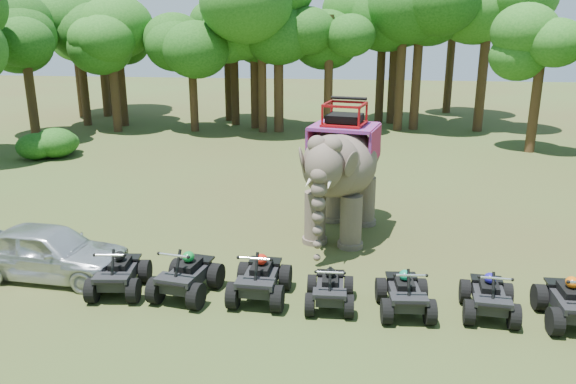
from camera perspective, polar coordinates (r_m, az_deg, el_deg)
name	(u,v)px	position (r m, az deg, el deg)	size (l,w,h in m)	color
ground	(282,271)	(15.58, -0.56, -7.98)	(110.00, 110.00, 0.00)	#47381E
elephant	(342,169)	(17.69, 5.55, 2.38)	(2.25, 5.11, 4.30)	#4B4136
parked_car	(48,251)	(16.25, -23.17, -5.55)	(1.72, 4.27, 1.46)	silver
atv_0	(119,268)	(14.81, -16.83, -7.43)	(1.25, 1.71, 1.27)	black
atv_1	(186,270)	(14.24, -10.31, -7.78)	(1.32, 1.82, 1.35)	black
atv_2	(260,273)	(13.87, -2.86, -8.19)	(1.33, 1.82, 1.35)	black
atv_3	(330,284)	(13.56, 4.29, -9.31)	(1.12, 1.54, 1.14)	black
atv_4	(405,288)	(13.53, 11.82, -9.51)	(1.21, 1.65, 1.23)	black
atv_5	(490,291)	(13.93, 19.81, -9.43)	(1.19, 1.64, 1.21)	black
atv_6	(573,296)	(14.30, 26.96, -9.44)	(1.28, 1.76, 1.30)	black
tree_0	(329,68)	(34.92, 4.16, 12.42)	(5.45, 5.45, 7.79)	#195114
tree_1	(401,61)	(36.07, 11.43, 12.95)	(6.04, 6.04, 8.63)	#195114
tree_2	(484,54)	(37.02, 19.33, 13.10)	(6.63, 6.63, 9.47)	#195114
tree_3	(537,89)	(31.85, 23.97, 9.57)	(4.63, 4.63, 6.61)	#195114
tree_25	(28,72)	(35.73, -24.91, 11.02)	(5.43, 5.43, 7.75)	#195114
tree_26	(113,70)	(36.50, -17.37, 11.79)	(5.34, 5.34, 7.63)	#195114
tree_27	(193,76)	(35.59, -9.68, 11.59)	(4.82, 4.82, 6.89)	#195114
tree_28	(262,72)	(34.87, -2.64, 12.06)	(5.13, 5.13, 7.33)	#195114
tree_29	(394,58)	(38.65, 10.70, 13.23)	(6.04, 6.04, 8.63)	#195114
tree_30	(451,49)	(44.29, 16.25, 13.80)	(6.60, 6.60, 9.43)	#195114
tree_31	(120,65)	(38.59, -16.70, 12.24)	(5.50, 5.50, 7.85)	#195114
tree_32	(418,56)	(36.58, 13.04, 13.27)	(6.36, 6.36, 9.09)	#195114
tree_33	(77,58)	(43.36, -20.61, 12.67)	(5.87, 5.87, 8.38)	#195114
tree_34	(254,63)	(36.28, -3.43, 12.99)	(5.80, 5.80, 8.29)	#195114
tree_35	(82,67)	(39.57, -20.19, 11.83)	(5.31, 5.31, 7.58)	#195114
tree_36	(102,59)	(43.03, -18.34, 12.73)	(5.74, 5.74, 8.20)	#195114
tree_37	(234,64)	(37.60, -5.48, 12.83)	(5.57, 5.57, 7.96)	#195114
tree_38	(228,69)	(39.40, -6.12, 12.30)	(4.91, 4.91, 7.02)	#195114
tree_39	(279,51)	(34.85, -0.97, 14.09)	(6.84, 6.84, 9.78)	#195114
tree_40	(105,49)	(43.86, -18.11, 13.66)	(6.64, 6.64, 9.49)	#195114
tree_41	(381,56)	(39.00, 9.47, 13.43)	(6.15, 6.15, 8.78)	#195114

